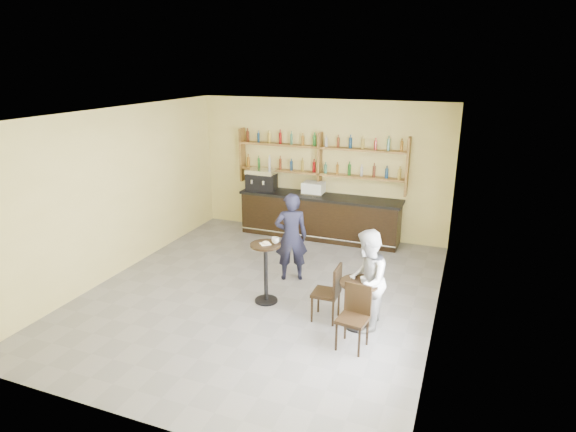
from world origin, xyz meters
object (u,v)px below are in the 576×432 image
(espresso_machine, at_px, (262,180))
(cafe_table, at_px, (359,305))
(pastry_case, at_px, (314,189))
(pedestal_table, at_px, (266,273))
(patron_second, at_px, (366,281))
(chair_west, at_px, (326,292))
(chair_south, at_px, (353,319))
(man_main, at_px, (291,237))
(bar_counter, at_px, (319,217))

(espresso_machine, xyz_separation_m, cafe_table, (3.28, -3.66, -0.89))
(cafe_table, bearing_deg, pastry_case, 118.16)
(pedestal_table, height_order, patron_second, patron_second)
(chair_west, xyz_separation_m, patron_second, (0.65, -0.03, 0.33))
(espresso_machine, xyz_separation_m, chair_south, (3.33, -4.26, -0.81))
(man_main, relative_size, chair_south, 1.80)
(pedestal_table, xyz_separation_m, cafe_table, (1.69, -0.26, -0.15))
(man_main, xyz_separation_m, cafe_table, (1.62, -1.29, -0.46))
(bar_counter, bearing_deg, man_main, -85.55)
(chair_south, bearing_deg, patron_second, 92.79)
(espresso_machine, relative_size, man_main, 0.41)
(cafe_table, bearing_deg, chair_west, 174.81)
(chair_west, bearing_deg, cafe_table, 84.46)
(pastry_case, height_order, patron_second, patron_second)
(patron_second, bearing_deg, espresso_machine, -140.69)
(chair_west, distance_m, chair_south, 0.88)
(patron_second, bearing_deg, pastry_case, -154.09)
(bar_counter, xyz_separation_m, pedestal_table, (0.11, -3.40, 0.02))
(pedestal_table, height_order, chair_west, pedestal_table)
(man_main, height_order, cafe_table, man_main)
(pastry_case, xyz_separation_m, pedestal_table, (0.27, -3.40, -0.65))
(pedestal_table, distance_m, cafe_table, 1.72)
(pastry_case, bearing_deg, chair_west, -64.88)
(pastry_case, bearing_deg, chair_south, -60.96)
(bar_counter, relative_size, chair_west, 4.02)
(pastry_case, xyz_separation_m, cafe_table, (1.96, -3.66, -0.79))
(cafe_table, bearing_deg, pedestal_table, 171.27)
(pastry_case, height_order, chair_west, pastry_case)
(espresso_machine, bearing_deg, chair_west, -61.04)
(man_main, xyz_separation_m, chair_west, (1.07, -1.24, -0.38))
(espresso_machine, height_order, man_main, man_main)
(cafe_table, bearing_deg, man_main, 141.40)
(pedestal_table, distance_m, patron_second, 1.82)
(chair_south, bearing_deg, cafe_table, 101.89)
(espresso_machine, height_order, chair_south, espresso_machine)
(bar_counter, xyz_separation_m, chair_west, (1.25, -3.61, -0.04))
(man_main, bearing_deg, chair_west, 105.47)
(man_main, relative_size, patron_second, 1.06)
(pastry_case, bearing_deg, patron_second, -56.76)
(cafe_table, height_order, chair_west, chair_west)
(chair_south, height_order, patron_second, patron_second)
(bar_counter, relative_size, man_main, 2.24)
(pastry_case, xyz_separation_m, chair_south, (2.01, -4.26, -0.71))
(patron_second, bearing_deg, chair_south, -7.88)
(cafe_table, distance_m, patron_second, 0.43)
(pastry_case, relative_size, pedestal_table, 0.47)
(espresso_machine, distance_m, cafe_table, 5.00)
(man_main, xyz_separation_m, chair_south, (1.67, -1.89, -0.38))
(cafe_table, bearing_deg, espresso_machine, 131.87)
(espresso_machine, relative_size, pastry_case, 1.39)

